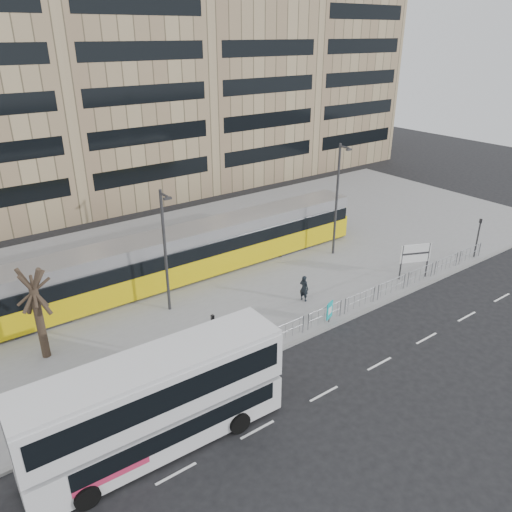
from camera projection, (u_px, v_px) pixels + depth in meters
ground at (300, 342)px, 28.02m from camera, size 120.00×120.00×0.00m
plaza at (193, 267)px, 36.78m from camera, size 64.00×24.00×0.15m
kerb at (300, 340)px, 28.02m from camera, size 64.00×0.25×0.17m
building_row at (86, 65)px, 48.67m from camera, size 70.40×18.40×31.20m
pedestrian_barrier at (321, 312)px, 29.07m from camera, size 32.07×0.07×1.10m
road_markings at (366, 371)px, 25.63m from camera, size 62.00×0.12×0.01m
double_decker_bus at (156, 401)px, 20.07m from camera, size 10.92×3.03×4.34m
tram at (179, 255)px, 34.21m from camera, size 29.80×3.01×3.51m
station_sign at (415, 255)px, 34.26m from camera, size 2.06×0.99×2.55m
ad_panel at (330, 311)px, 29.33m from camera, size 0.69×0.30×1.35m
pedestrian at (304, 288)px, 31.70m from camera, size 0.56×0.72×1.75m
traffic_light_west at (213, 335)px, 24.86m from camera, size 0.17×0.21×3.10m
traffic_light_east at (478, 233)px, 37.41m from camera, size 0.23×0.25×3.10m
lamp_post_west at (165, 247)px, 29.28m from camera, size 0.45×1.04×7.70m
lamp_post_east at (337, 196)px, 36.93m from camera, size 0.45×1.04×8.54m
bare_tree at (28, 264)px, 24.35m from camera, size 4.48×4.48×7.44m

